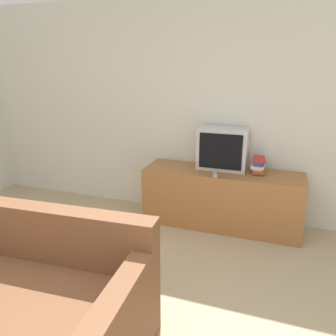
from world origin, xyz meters
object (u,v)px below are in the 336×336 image
book_stack (259,165)px  remote_on_stand (215,174)px  tv_stand (221,199)px  couch (4,307)px  television (223,149)px

book_stack → remote_on_stand: book_stack is taller
tv_stand → couch: 2.45m
tv_stand → couch: couch is taller
book_stack → tv_stand: bearing=-171.0°
television → remote_on_stand: (-0.03, -0.26, -0.23)m
tv_stand → television: size_ratio=3.22×
couch → remote_on_stand: (0.98, 2.07, 0.38)m
book_stack → remote_on_stand: 0.50m
book_stack → television: bearing=173.1°
couch → book_stack: 2.73m
television → tv_stand: bearing=-74.0°
couch → television: bearing=63.5°
tv_stand → remote_on_stand: 0.38m
couch → book_stack: (1.42, 2.28, 0.46)m
television → remote_on_stand: 0.35m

